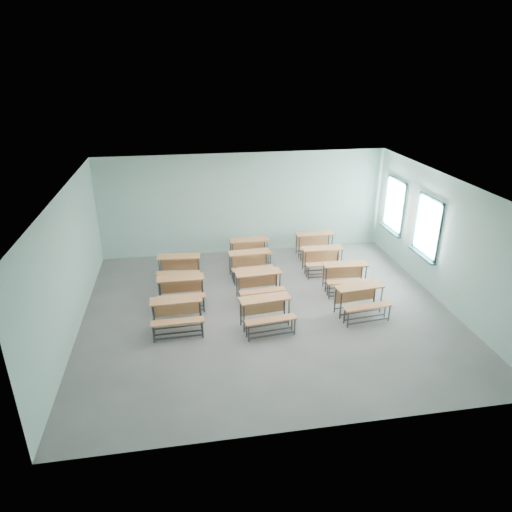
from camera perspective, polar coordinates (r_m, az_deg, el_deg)
The scene contains 12 objects.
room at distance 10.80m, azimuth 1.97°, elevation 0.56°, with size 9.04×8.04×3.24m.
desk_unit_r0c0 at distance 10.67m, azimuth -9.88°, elevation -6.75°, with size 1.20×0.82×0.74m.
desk_unit_r0c1 at distance 10.57m, azimuth 1.28°, elevation -6.65°, with size 1.26×0.91×0.74m.
desk_unit_r0c2 at distance 11.38m, azimuth 12.96°, elevation -4.98°, with size 1.26×0.91×0.74m.
desk_unit_r1c0 at distance 11.67m, azimuth -9.36°, elevation -3.92°, with size 1.18×0.79×0.74m.
desk_unit_r1c1 at distance 11.79m, azimuth 0.40°, elevation -3.28°, with size 1.23×0.86×0.74m.
desk_unit_r1c2 at distance 12.49m, azimuth 11.14°, elevation -2.15°, with size 1.24×0.88×0.74m.
desk_unit_r2c0 at distance 12.92m, azimuth -9.60°, elevation -1.13°, with size 1.25×0.90×0.74m.
desk_unit_r2c1 at distance 13.01m, azimuth -0.73°, elevation -0.62°, with size 1.22×0.86×0.74m.
desk_unit_r2c2 at distance 13.43m, azimuth 8.41°, elevation -0.09°, with size 1.20×0.83×0.74m.
desk_unit_r3c1 at distance 13.92m, azimuth -0.79°, elevation 1.04°, with size 1.23×0.87×0.74m.
desk_unit_r3c2 at distance 14.53m, azimuth 7.44°, elevation 1.83°, with size 1.20×0.82×0.74m.
Camera 1 is at (-1.93, -9.72, 5.79)m, focal length 32.00 mm.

